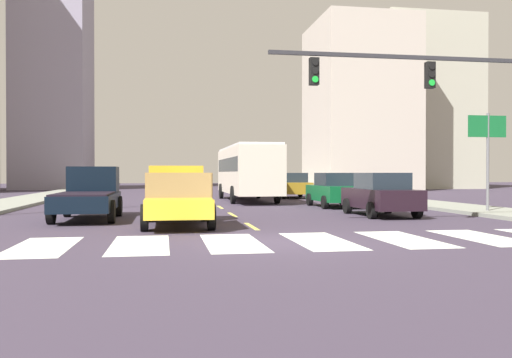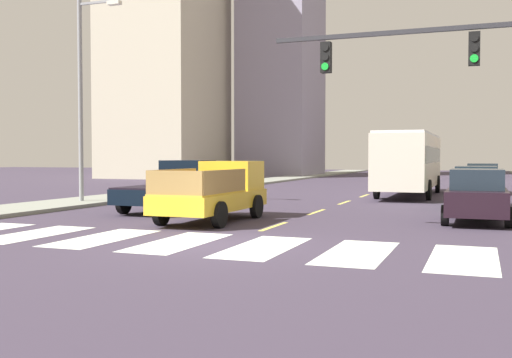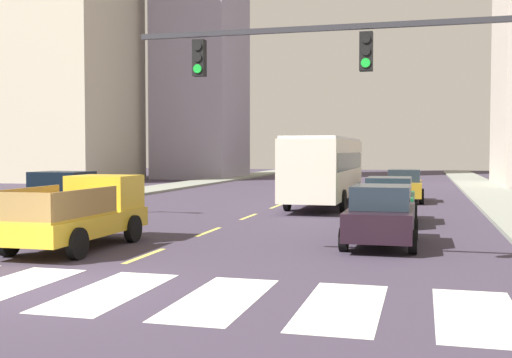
# 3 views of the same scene
# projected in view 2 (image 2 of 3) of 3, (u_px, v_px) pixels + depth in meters

# --- Properties ---
(ground_plane) EXTENTS (160.00, 160.00, 0.00)m
(ground_plane) POSITION_uv_depth(u_px,v_px,m) (220.00, 245.00, 14.37)
(ground_plane) COLOR #3B3242
(sidewalk_left) EXTENTS (3.15, 110.00, 0.15)m
(sidewalk_left) POSITION_uv_depth(u_px,v_px,m) (175.00, 191.00, 35.06)
(sidewalk_left) COLOR gray
(sidewalk_left) RESTS_ON ground
(crosswalk_stripe_1) EXTENTS (1.37, 3.69, 0.01)m
(crosswalk_stripe_1) POSITION_uv_depth(u_px,v_px,m) (34.00, 234.00, 16.33)
(crosswalk_stripe_1) COLOR silver
(crosswalk_stripe_1) RESTS_ON ground
(crosswalk_stripe_2) EXTENTS (1.37, 3.69, 0.01)m
(crosswalk_stripe_2) POSITION_uv_depth(u_px,v_px,m) (103.00, 238.00, 15.55)
(crosswalk_stripe_2) COLOR silver
(crosswalk_stripe_2) RESTS_ON ground
(crosswalk_stripe_3) EXTENTS (1.37, 3.69, 0.01)m
(crosswalk_stripe_3) POSITION_uv_depth(u_px,v_px,m) (179.00, 242.00, 14.77)
(crosswalk_stripe_3) COLOR silver
(crosswalk_stripe_3) RESTS_ON ground
(crosswalk_stripe_4) EXTENTS (1.37, 3.69, 0.01)m
(crosswalk_stripe_4) POSITION_uv_depth(u_px,v_px,m) (263.00, 247.00, 13.98)
(crosswalk_stripe_4) COLOR silver
(crosswalk_stripe_4) RESTS_ON ground
(crosswalk_stripe_5) EXTENTS (1.37, 3.69, 0.01)m
(crosswalk_stripe_5) POSITION_uv_depth(u_px,v_px,m) (358.00, 253.00, 13.20)
(crosswalk_stripe_5) COLOR silver
(crosswalk_stripe_5) RESTS_ON ground
(crosswalk_stripe_6) EXTENTS (1.37, 3.69, 0.01)m
(crosswalk_stripe_6) POSITION_uv_depth(u_px,v_px,m) (464.00, 259.00, 12.42)
(crosswalk_stripe_6) COLOR silver
(crosswalk_stripe_6) RESTS_ON ground
(lane_dash_0) EXTENTS (0.16, 2.40, 0.01)m
(lane_dash_0) POSITION_uv_depth(u_px,v_px,m) (274.00, 226.00, 18.11)
(lane_dash_0) COLOR #D3C752
(lane_dash_0) RESTS_ON ground
(lane_dash_1) EXTENTS (0.16, 2.40, 0.01)m
(lane_dash_1) POSITION_uv_depth(u_px,v_px,m) (316.00, 212.00, 22.79)
(lane_dash_1) COLOR #D3C752
(lane_dash_1) RESTS_ON ground
(lane_dash_2) EXTENTS (0.16, 2.40, 0.01)m
(lane_dash_2) POSITION_uv_depth(u_px,v_px,m) (344.00, 202.00, 27.46)
(lane_dash_2) COLOR #D3C752
(lane_dash_2) RESTS_ON ground
(lane_dash_3) EXTENTS (0.16, 2.40, 0.01)m
(lane_dash_3) POSITION_uv_depth(u_px,v_px,m) (364.00, 196.00, 32.14)
(lane_dash_3) COLOR #D3C752
(lane_dash_3) RESTS_ON ground
(lane_dash_4) EXTENTS (0.16, 2.40, 0.01)m
(lane_dash_4) POSITION_uv_depth(u_px,v_px,m) (379.00, 191.00, 36.82)
(lane_dash_4) COLOR #D3C752
(lane_dash_4) RESTS_ON ground
(lane_dash_5) EXTENTS (0.16, 2.40, 0.01)m
(lane_dash_5) POSITION_uv_depth(u_px,v_px,m) (391.00, 187.00, 41.49)
(lane_dash_5) COLOR #D3C752
(lane_dash_5) RESTS_ON ground
(lane_dash_6) EXTENTS (0.16, 2.40, 0.01)m
(lane_dash_6) POSITION_uv_depth(u_px,v_px,m) (400.00, 184.00, 46.17)
(lane_dash_6) COLOR #D3C752
(lane_dash_6) RESTS_ON ground
(lane_dash_7) EXTENTS (0.16, 2.40, 0.01)m
(lane_dash_7) POSITION_uv_depth(u_px,v_px,m) (407.00, 181.00, 50.84)
(lane_dash_7) COLOR #D3C752
(lane_dash_7) RESTS_ON ground
(pickup_stakebed) EXTENTS (2.18, 5.20, 1.96)m
(pickup_stakebed) POSITION_uv_depth(u_px,v_px,m) (217.00, 192.00, 19.87)
(pickup_stakebed) COLOR gold
(pickup_stakebed) RESTS_ON ground
(pickup_dark) EXTENTS (2.18, 5.20, 1.96)m
(pickup_dark) POSITION_uv_depth(u_px,v_px,m) (174.00, 187.00, 23.62)
(pickup_dark) COLOR black
(pickup_dark) RESTS_ON ground
(city_bus) EXTENTS (2.72, 10.80, 3.32)m
(city_bus) POSITION_uv_depth(u_px,v_px,m) (409.00, 159.00, 32.03)
(city_bus) COLOR beige
(city_bus) RESTS_ON ground
(sedan_near_left) EXTENTS (2.02, 4.40, 1.72)m
(sedan_near_left) POSITION_uv_depth(u_px,v_px,m) (477.00, 196.00, 19.20)
(sedan_near_left) COLOR black
(sedan_near_left) RESTS_ON ground
(sedan_far) EXTENTS (2.02, 4.40, 1.72)m
(sedan_far) POSITION_uv_depth(u_px,v_px,m) (482.00, 178.00, 34.05)
(sedan_far) COLOR olive
(sedan_far) RESTS_ON ground
(sedan_near_right) EXTENTS (2.02, 4.40, 1.72)m
(sedan_near_right) POSITION_uv_depth(u_px,v_px,m) (476.00, 187.00, 24.61)
(sedan_near_right) COLOR #0F592B
(sedan_near_right) RESTS_ON ground
(streetlight_left) EXTENTS (2.20, 0.28, 9.00)m
(streetlight_left) POSITION_uv_depth(u_px,v_px,m) (83.00, 92.00, 26.32)
(streetlight_left) COLOR gray
(streetlight_left) RESTS_ON ground
(block_mid_right) EXTENTS (9.51, 11.40, 27.63)m
(block_mid_right) POSITION_uv_depth(u_px,v_px,m) (165.00, 39.00, 59.76)
(block_mid_right) COLOR beige
(block_mid_right) RESTS_ON ground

